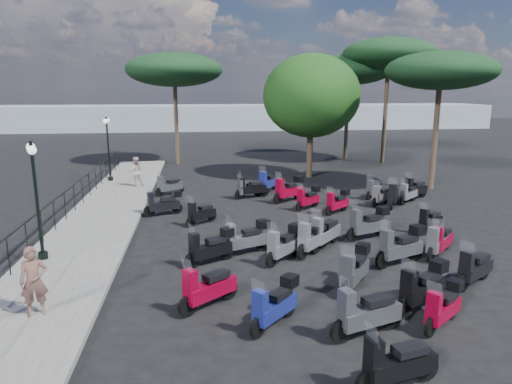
{
  "coord_description": "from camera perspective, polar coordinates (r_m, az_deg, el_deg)",
  "views": [
    {
      "loc": [
        -2.51,
        -14.5,
        5.22
      ],
      "look_at": [
        -0.36,
        2.85,
        1.2
      ],
      "focal_mm": 32.0,
      "sensor_mm": 36.0,
      "label": 1
    }
  ],
  "objects": [
    {
      "name": "sidewalk",
      "position": [
        18.67,
        -19.14,
        -3.78
      ],
      "size": [
        3.0,
        30.0,
        0.15
      ],
      "primitive_type": "cube",
      "color": "#625F5E",
      "rests_on": "ground"
    },
    {
      "name": "scooter_13",
      "position": [
        11.84,
        20.09,
        -11.17
      ],
      "size": [
        1.62,
        1.08,
        1.43
      ],
      "rotation": [
        0.0,
        0.0,
        2.1
      ],
      "color": "black",
      "rests_on": "ground"
    },
    {
      "name": "scooter_7",
      "position": [
        12.48,
        12.23,
        -9.46
      ],
      "size": [
        1.21,
        1.48,
        1.39
      ],
      "rotation": [
        0.0,
        0.0,
        2.48
      ],
      "color": "black",
      "rests_on": "ground"
    },
    {
      "name": "scooter_4",
      "position": [
        19.34,
        -11.49,
        -1.46
      ],
      "size": [
        1.59,
        0.79,
        1.31
      ],
      "rotation": [
        0.0,
        0.0,
        1.92
      ],
      "color": "black",
      "rests_on": "ground"
    },
    {
      "name": "scooter_17",
      "position": [
        21.29,
        4.12,
        0.28
      ],
      "size": [
        1.62,
        1.24,
        1.49
      ],
      "rotation": [
        0.0,
        0.0,
        2.19
      ],
      "color": "black",
      "rests_on": "ground"
    },
    {
      "name": "distant_hills",
      "position": [
        59.67,
        -4.68,
        9.32
      ],
      "size": [
        70.0,
        8.0,
        3.0
      ],
      "primitive_type": "cube",
      "color": "gray",
      "rests_on": "ground"
    },
    {
      "name": "pine_2",
      "position": [
        31.97,
        -10.18,
        14.79
      ],
      "size": [
        6.48,
        6.48,
        7.51
      ],
      "color": "#38281E",
      "rests_on": "ground"
    },
    {
      "name": "scooter_29",
      "position": [
        22.96,
        19.22,
        0.31
      ],
      "size": [
        1.58,
        1.0,
        1.4
      ],
      "rotation": [
        0.0,
        0.0,
        2.08
      ],
      "color": "black",
      "rests_on": "ground"
    },
    {
      "name": "pine_1",
      "position": [
        33.23,
        16.28,
        16.21
      ],
      "size": [
        6.22,
        6.22,
        8.51
      ],
      "color": "#38281E",
      "rests_on": "ground"
    },
    {
      "name": "scooter_11",
      "position": [
        23.24,
        1.53,
        1.21
      ],
      "size": [
        1.21,
        1.47,
        1.43
      ],
      "rotation": [
        0.0,
        0.0,
        2.46
      ],
      "color": "black",
      "rests_on": "ground"
    },
    {
      "name": "scooter_32",
      "position": [
        20.11,
        6.52,
        -0.82
      ],
      "size": [
        1.29,
        1.09,
        1.23
      ],
      "rotation": [
        0.0,
        0.0,
        2.25
      ],
      "color": "black",
      "rests_on": "ground"
    },
    {
      "name": "scooter_3",
      "position": [
        17.88,
        -6.91,
        -2.72
      ],
      "size": [
        1.2,
        1.07,
        1.21
      ],
      "rotation": [
        0.0,
        0.0,
        2.29
      ],
      "color": "black",
      "rests_on": "ground"
    },
    {
      "name": "scooter_31",
      "position": [
        15.3,
        8.57,
        -5.12
      ],
      "size": [
        1.35,
        1.43,
        1.48
      ],
      "rotation": [
        0.0,
        0.0,
        2.39
      ],
      "color": "black",
      "rests_on": "ground"
    },
    {
      "name": "lamp_post_1",
      "position": [
        14.84,
        -25.78,
        -0.13
      ],
      "size": [
        0.54,
        1.0,
        3.58
      ],
      "rotation": [
        0.0,
        0.0,
        0.36
      ],
      "color": "black",
      "rests_on": "sidewalk"
    },
    {
      "name": "scooter_5",
      "position": [
        22.97,
        -10.81,
        0.73
      ],
      "size": [
        1.38,
        1.04,
        1.29
      ],
      "rotation": [
        0.0,
        0.0,
        2.19
      ],
      "color": "black",
      "rests_on": "ground"
    },
    {
      "name": "scooter_14",
      "position": [
        14.06,
        3.52,
        -6.62
      ],
      "size": [
        1.34,
        1.33,
        1.37
      ],
      "rotation": [
        0.0,
        0.0,
        2.35
      ],
      "color": "black",
      "rests_on": "ground"
    },
    {
      "name": "scooter_9",
      "position": [
        14.7,
        7.08,
        -5.82
      ],
      "size": [
        1.35,
        1.43,
        1.48
      ],
      "rotation": [
        0.0,
        0.0,
        2.39
      ],
      "color": "black",
      "rests_on": "ground"
    },
    {
      "name": "scooter_10",
      "position": [
        21.91,
        -0.62,
        0.44
      ],
      "size": [
        1.68,
        0.71,
        1.36
      ],
      "rotation": [
        0.0,
        0.0,
        1.84
      ],
      "color": "black",
      "rests_on": "ground"
    },
    {
      "name": "scooter_22",
      "position": [
        21.38,
        15.33,
        -0.48
      ],
      "size": [
        1.24,
        1.07,
        1.23
      ],
      "rotation": [
        0.0,
        0.0,
        2.27
      ],
      "color": "black",
      "rests_on": "ground"
    },
    {
      "name": "scooter_21",
      "position": [
        19.61,
        10.14,
        -1.29
      ],
      "size": [
        1.29,
        1.09,
        1.23
      ],
      "rotation": [
        0.0,
        0.0,
        2.25
      ],
      "color": "black",
      "rests_on": "ground"
    },
    {
      "name": "scooter_18",
      "position": [
        11.2,
        22.36,
        -13.17
      ],
      "size": [
        1.33,
        1.1,
        1.25
      ],
      "rotation": [
        0.0,
        0.0,
        2.23
      ],
      "color": "black",
      "rests_on": "ground"
    },
    {
      "name": "woman",
      "position": [
        11.58,
        -26.03,
        -10.01
      ],
      "size": [
        0.68,
        0.55,
        1.62
      ],
      "primitive_type": "imported",
      "rotation": [
        0.0,
        0.0,
        0.31
      ],
      "color": "brown",
      "rests_on": "sidewalk"
    },
    {
      "name": "scooter_30",
      "position": [
        22.15,
        18.48,
        -0.23
      ],
      "size": [
        1.24,
        1.07,
        1.23
      ],
      "rotation": [
        0.0,
        0.0,
        2.27
      ],
      "color": "black",
      "rests_on": "ground"
    },
    {
      "name": "scooter_8",
      "position": [
        13.9,
        -5.72,
        -6.93
      ],
      "size": [
        1.54,
        0.99,
        1.35
      ],
      "rotation": [
        0.0,
        0.0,
        2.07
      ],
      "color": "black",
      "rests_on": "ground"
    },
    {
      "name": "scooter_28",
      "position": [
        21.21,
        16.75,
        -0.45
      ],
      "size": [
        1.03,
        1.67,
        1.46
      ],
      "rotation": [
        0.0,
        0.0,
        2.65
      ],
      "color": "black",
      "rests_on": "ground"
    },
    {
      "name": "scooter_2",
      "position": [
        14.61,
        -1.21,
        -5.81
      ],
      "size": [
        1.64,
        0.9,
        1.38
      ],
      "rotation": [
        0.0,
        0.0,
        1.97
      ],
      "color": "black",
      "rests_on": "ground"
    },
    {
      "name": "lamp_post_2",
      "position": [
        26.42,
        -18.0,
        5.66
      ],
      "size": [
        0.28,
        1.04,
        3.52
      ],
      "rotation": [
        0.0,
        0.0,
        0.04
      ],
      "color": "black",
      "rests_on": "sidewalk"
    },
    {
      "name": "scooter_1",
      "position": [
        11.26,
        -6.08,
        -11.92
      ],
      "size": [
        1.48,
        1.21,
        1.43
      ],
      "rotation": [
        0.0,
        0.0,
        2.24
      ],
      "color": "black",
      "rests_on": "ground"
    },
    {
      "name": "scooter_25",
      "position": [
        13.69,
        25.61,
        -8.65
      ],
      "size": [
        1.5,
        1.06,
        1.37
      ],
      "rotation": [
        0.0,
        0.0,
        2.15
      ],
      "color": "black",
      "rests_on": "ground"
    },
    {
      "name": "scooter_26",
      "position": [
        15.71,
        22.17,
        -5.68
      ],
      "size": [
        1.25,
        1.24,
        1.32
      ],
      "rotation": [
        0.0,
        0.0,
        2.35
      ],
      "color": "black",
      "rests_on": "ground"
    },
    {
      "name": "scooter_15",
      "position": [
        16.51,
        13.88,
        -3.9
      ],
      "size": [
        1.73,
        0.91,
        1.44
      ],
      "rotation": [
        0.0,
        0.0,
        1.95
      ],
      "color": "black",
      "rests_on": "ground"
    },
    {
      "name": "ground",
      "position": [
        15.61,
        2.63,
        -6.59
      ],
      "size": [
        120.0,
        120.0,
        0.0
      ],
      "primitive_type": "plane",
      "color": "black",
      "rests_on": "ground"
    },
    {
      "name": "scooter_19",
      "position": [
        14.43,
        17.66,
        -6.52
      ],
      "size": [
        1.78,
        0.95,
        1.49
      ],
      "rotation": [
        0.0,
        0.0,
        1.95
      ],
      "color": "black",
      "rests_on": "ground"
    },
    {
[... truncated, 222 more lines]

